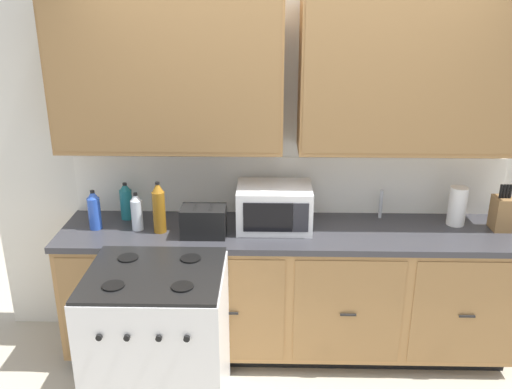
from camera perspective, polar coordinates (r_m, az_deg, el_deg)
ground_plane at (r=3.82m, az=3.28°, el=-18.29°), size 8.00×8.00×0.00m
wall_unit at (r=3.56m, az=3.62°, el=8.84°), size 4.14×0.40×2.58m
counter_run at (r=3.80m, az=3.31°, el=-9.84°), size 2.97×0.64×0.93m
stove_range at (r=3.33m, az=-9.99°, el=-15.07°), size 0.76×0.68×0.95m
microwave at (r=3.58m, az=1.90°, el=-1.28°), size 0.48×0.37×0.28m
toaster at (r=3.48m, az=-5.44°, el=-2.79°), size 0.28×0.18×0.19m
knife_block at (r=3.88m, az=24.05°, el=-1.73°), size 0.11×0.14×0.31m
sink_faucet at (r=3.83m, az=12.78°, el=-0.97°), size 0.02×0.02×0.20m
paper_towel_roll at (r=3.85m, az=20.11°, el=-1.13°), size 0.12×0.12×0.26m
bottle_clear at (r=3.62m, az=-12.24°, el=-1.76°), size 0.07×0.07×0.25m
bottle_blue at (r=3.70m, az=-16.39°, el=-1.56°), size 0.08×0.08×0.26m
bottle_teal at (r=3.81m, az=-13.29°, el=-0.69°), size 0.08×0.08×0.25m
bottle_amber at (r=3.54m, az=-10.02°, el=-1.36°), size 0.08×0.08×0.34m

